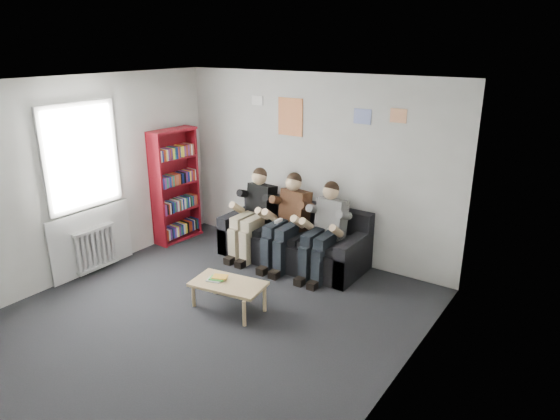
% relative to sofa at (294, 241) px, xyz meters
% --- Properties ---
extents(room_shell, '(5.00, 5.00, 5.00)m').
position_rel_sofa_xyz_m(room_shell, '(0.06, -2.09, 1.05)').
color(room_shell, black).
rests_on(room_shell, ground).
extents(sofa, '(2.16, 0.89, 0.84)m').
position_rel_sofa_xyz_m(sofa, '(0.00, 0.00, 0.00)').
color(sofa, black).
rests_on(sofa, ground).
extents(bookshelf, '(0.27, 0.82, 1.82)m').
position_rel_sofa_xyz_m(bookshelf, '(-2.03, -0.36, 0.61)').
color(bookshelf, maroon).
rests_on(bookshelf, ground).
extents(coffee_table, '(0.88, 0.48, 0.35)m').
position_rel_sofa_xyz_m(coffee_table, '(0.12, -1.65, 0.01)').
color(coffee_table, tan).
rests_on(coffee_table, ground).
extents(game_cases, '(0.22, 0.19, 0.04)m').
position_rel_sofa_xyz_m(game_cases, '(-0.03, -1.67, 0.07)').
color(game_cases, silver).
rests_on(game_cases, coffee_table).
extents(person_left, '(0.41, 0.88, 1.34)m').
position_rel_sofa_xyz_m(person_left, '(-0.60, -0.20, 0.36)').
color(person_left, black).
rests_on(person_left, sofa).
extents(person_middle, '(0.42, 0.90, 1.35)m').
position_rel_sofa_xyz_m(person_middle, '(0.00, -0.20, 0.37)').
color(person_middle, '#532C1B').
rests_on(person_middle, sofa).
extents(person_right, '(0.40, 0.86, 1.32)m').
position_rel_sofa_xyz_m(person_right, '(0.60, -0.20, 0.35)').
color(person_right, beige).
rests_on(person_right, sofa).
extents(radiator, '(0.10, 0.64, 0.60)m').
position_rel_sofa_xyz_m(radiator, '(-2.09, -1.89, 0.05)').
color(radiator, silver).
rests_on(radiator, ground).
extents(window, '(0.05, 1.30, 2.36)m').
position_rel_sofa_xyz_m(window, '(-2.16, -1.89, 0.73)').
color(window, white).
rests_on(window, room_shell).
extents(poster_large, '(0.42, 0.01, 0.55)m').
position_rel_sofa_xyz_m(poster_large, '(-0.34, 0.40, 1.75)').
color(poster_large, gold).
rests_on(poster_large, room_shell).
extents(poster_blue, '(0.25, 0.01, 0.20)m').
position_rel_sofa_xyz_m(poster_blue, '(0.81, 0.40, 1.85)').
color(poster_blue, '#4168DF').
rests_on(poster_blue, room_shell).
extents(poster_pink, '(0.22, 0.01, 0.18)m').
position_rel_sofa_xyz_m(poster_pink, '(1.31, 0.40, 1.90)').
color(poster_pink, '#C43D7A').
rests_on(poster_pink, room_shell).
extents(poster_sign, '(0.20, 0.01, 0.14)m').
position_rel_sofa_xyz_m(poster_sign, '(-0.94, 0.40, 1.95)').
color(poster_sign, white).
rests_on(poster_sign, room_shell).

